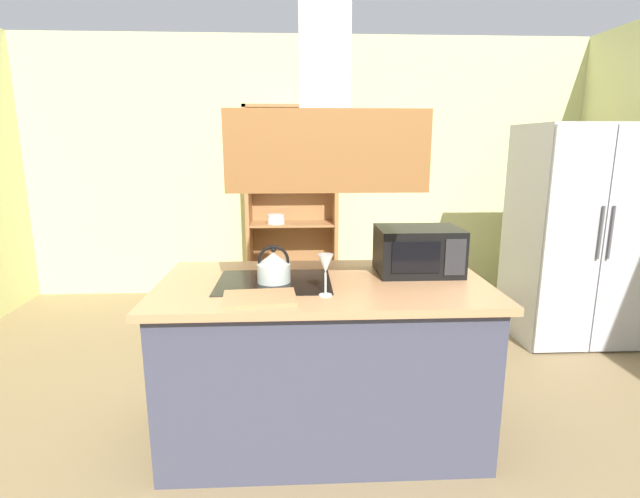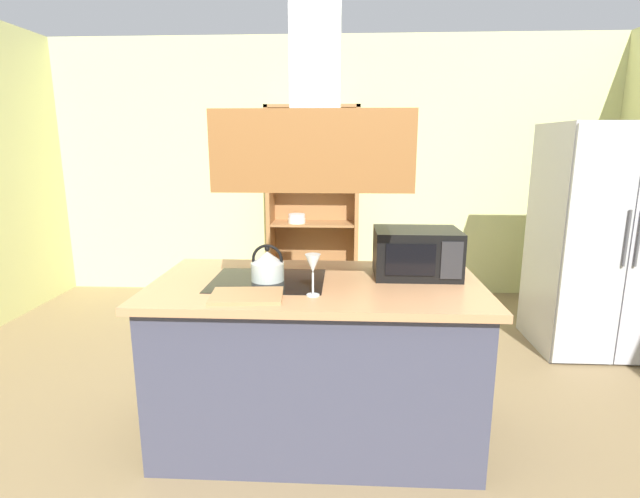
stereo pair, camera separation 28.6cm
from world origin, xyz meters
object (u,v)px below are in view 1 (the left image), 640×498
(refrigerator, at_px, (574,235))
(cutting_board, at_px, (260,298))
(wine_glass_on_counter, at_px, (326,265))
(dish_cabinet, at_px, (292,214))
(kettle, at_px, (274,267))
(microwave, at_px, (418,250))

(refrigerator, xyz_separation_m, cutting_board, (-2.47, -1.59, 0.02))
(refrigerator, height_order, wine_glass_on_counter, refrigerator)
(dish_cabinet, xyz_separation_m, cutting_board, (-0.13, -2.84, 0.02))
(dish_cabinet, bearing_deg, kettle, -91.71)
(refrigerator, distance_m, wine_glass_on_counter, 2.66)
(refrigerator, height_order, kettle, refrigerator)
(dish_cabinet, bearing_deg, microwave, -73.04)
(dish_cabinet, xyz_separation_m, wine_glass_on_counter, (0.18, -2.79, 0.16))
(cutting_board, bearing_deg, microwave, 27.02)
(microwave, bearing_deg, dish_cabinet, 106.96)
(kettle, bearing_deg, wine_glass_on_counter, -43.18)
(microwave, relative_size, wine_glass_on_counter, 2.23)
(refrigerator, distance_m, kettle, 2.74)
(refrigerator, relative_size, cutting_board, 5.21)
(cutting_board, height_order, microwave, microwave)
(microwave, bearing_deg, cutting_board, -152.98)
(refrigerator, height_order, cutting_board, refrigerator)
(cutting_board, bearing_deg, kettle, 79.31)
(dish_cabinet, distance_m, kettle, 2.55)
(refrigerator, relative_size, wine_glass_on_counter, 8.61)
(kettle, bearing_deg, dish_cabinet, 88.29)
(kettle, bearing_deg, refrigerator, 28.41)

